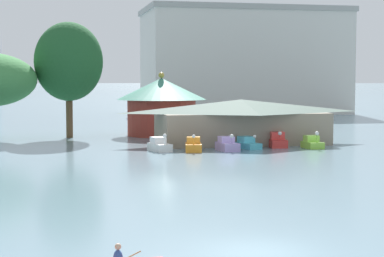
{
  "coord_description": "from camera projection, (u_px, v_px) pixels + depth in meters",
  "views": [
    {
      "loc": [
        -8.03,
        -24.31,
        6.72
      ],
      "look_at": [
        1.55,
        19.39,
        3.36
      ],
      "focal_mm": 62.26,
      "sensor_mm": 36.0,
      "label": 1
    }
  ],
  "objects": [
    {
      "name": "ground_plane",
      "position": [
        260.0,
        251.0,
        25.9
      ],
      "size": [
        2000.0,
        2000.0,
        0.0
      ],
      "primitive_type": "plane",
      "color": "slate"
    },
    {
      "name": "pedal_boat_white",
      "position": [
        159.0,
        145.0,
        61.76
      ],
      "size": [
        2.02,
        3.12,
        1.72
      ],
      "rotation": [
        0.0,
        0.0,
        -1.33
      ],
      "color": "white",
      "rests_on": "ground"
    },
    {
      "name": "pedal_boat_orange",
      "position": [
        193.0,
        146.0,
        61.53
      ],
      "size": [
        1.93,
        2.86,
        1.66
      ],
      "rotation": [
        0.0,
        0.0,
        -1.77
      ],
      "color": "orange",
      "rests_on": "ground"
    },
    {
      "name": "pedal_boat_lavender",
      "position": [
        227.0,
        145.0,
        62.19
      ],
      "size": [
        1.79,
        2.84,
        1.64
      ],
      "rotation": [
        0.0,
        0.0,
        -1.47
      ],
      "color": "#B299D8",
      "rests_on": "ground"
    },
    {
      "name": "pedal_boat_cyan",
      "position": [
        247.0,
        144.0,
        64.13
      ],
      "size": [
        2.16,
        3.19,
        1.41
      ],
      "rotation": [
        0.0,
        0.0,
        -1.29
      ],
      "color": "#4CB7CC",
      "rests_on": "ground"
    },
    {
      "name": "pedal_boat_red",
      "position": [
        278.0,
        141.0,
        65.23
      ],
      "size": [
        1.84,
        2.47,
        1.64
      ],
      "rotation": [
        0.0,
        0.0,
        -1.7
      ],
      "color": "red",
      "rests_on": "ground"
    },
    {
      "name": "pedal_boat_lime",
      "position": [
        312.0,
        143.0,
        64.33
      ],
      "size": [
        1.66,
        2.32,
        1.72
      ],
      "rotation": [
        0.0,
        0.0,
        -1.5
      ],
      "color": "#8CCC3F",
      "rests_on": "ground"
    },
    {
      "name": "boathouse",
      "position": [
        241.0,
        120.0,
        69.0
      ],
      "size": [
        18.39,
        9.08,
        4.58
      ],
      "color": "gray",
      "rests_on": "ground"
    },
    {
      "name": "green_roof_pavilion",
      "position": [
        162.0,
        103.0,
        78.76
      ],
      "size": [
        10.57,
        10.57,
        7.49
      ],
      "color": "#993328",
      "rests_on": "ground"
    },
    {
      "name": "shoreline_tree_mid",
      "position": [
        69.0,
        62.0,
        75.45
      ],
      "size": [
        7.76,
        7.76,
        13.14
      ],
      "color": "brown",
      "rests_on": "ground"
    },
    {
      "name": "background_building_block",
      "position": [
        244.0,
        61.0,
        130.01
      ],
      "size": [
        38.76,
        19.89,
        20.26
      ],
      "color": "beige",
      "rests_on": "ground"
    }
  ]
}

